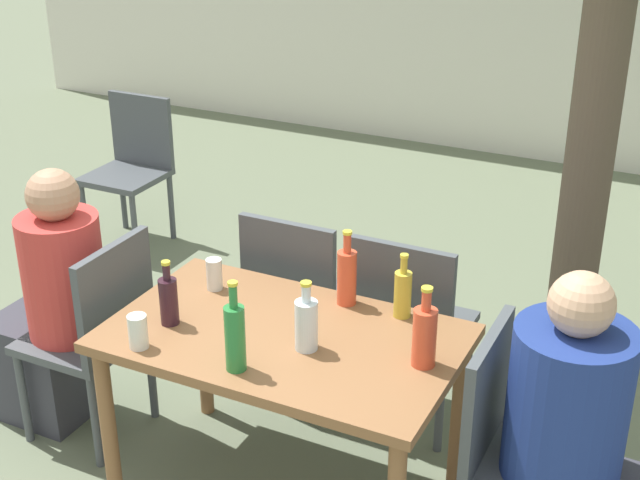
# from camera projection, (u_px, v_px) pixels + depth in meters

# --- Properties ---
(dining_table_front) EXTENTS (1.28, 0.78, 0.73)m
(dining_table_front) POSITION_uv_depth(u_px,v_px,m) (284.00, 356.00, 3.26)
(dining_table_front) COLOR brown
(dining_table_front) RESTS_ON ground_plane
(patio_chair_0) EXTENTS (0.44, 0.44, 0.92)m
(patio_chair_0) POSITION_uv_depth(u_px,v_px,m) (98.00, 328.00, 3.66)
(patio_chair_0) COLOR #474C51
(patio_chair_0) RESTS_ON ground_plane
(patio_chair_1) EXTENTS (0.44, 0.44, 0.92)m
(patio_chair_1) POSITION_uv_depth(u_px,v_px,m) (516.00, 445.00, 2.96)
(patio_chair_1) COLOR #474C51
(patio_chair_1) RESTS_ON ground_plane
(patio_chair_2) EXTENTS (0.44, 0.44, 0.92)m
(patio_chair_2) POSITION_uv_depth(u_px,v_px,m) (300.00, 295.00, 3.92)
(patio_chair_2) COLOR #474C51
(patio_chair_2) RESTS_ON ground_plane
(patio_chair_3) EXTENTS (0.44, 0.44, 0.92)m
(patio_chair_3) POSITION_uv_depth(u_px,v_px,m) (409.00, 321.00, 3.71)
(patio_chair_3) COLOR #474C51
(patio_chair_3) RESTS_ON ground_plane
(patio_chair_4) EXTENTS (0.44, 0.44, 0.92)m
(patio_chair_4) POSITION_uv_depth(u_px,v_px,m) (133.00, 161.00, 5.51)
(patio_chair_4) COLOR #474C51
(patio_chair_4) RESTS_ON ground_plane
(person_seated_0) EXTENTS (0.57, 0.33, 1.20)m
(person_seated_0) POSITION_uv_depth(u_px,v_px,m) (52.00, 314.00, 3.75)
(person_seated_0) COLOR #383842
(person_seated_0) RESTS_ON ground_plane
(person_seated_1) EXTENTS (0.59, 0.38, 1.20)m
(person_seated_1) POSITION_uv_depth(u_px,v_px,m) (587.00, 461.00, 2.86)
(person_seated_1) COLOR #383842
(person_seated_1) RESTS_ON ground_plane
(soda_bottle_0) EXTENTS (0.07, 0.07, 0.30)m
(soda_bottle_0) POSITION_uv_depth(u_px,v_px,m) (347.00, 276.00, 3.38)
(soda_bottle_0) COLOR #DB4C2D
(soda_bottle_0) RESTS_ON dining_table_front
(wine_bottle_1) EXTENTS (0.07, 0.07, 0.25)m
(wine_bottle_1) POSITION_uv_depth(u_px,v_px,m) (169.00, 300.00, 3.25)
(wine_bottle_1) COLOR #331923
(wine_bottle_1) RESTS_ON dining_table_front
(green_bottle_2) EXTENTS (0.07, 0.07, 0.33)m
(green_bottle_2) POSITION_uv_depth(u_px,v_px,m) (235.00, 336.00, 2.96)
(green_bottle_2) COLOR #287A38
(green_bottle_2) RESTS_ON dining_table_front
(oil_cruet_3) EXTENTS (0.07, 0.07, 0.26)m
(oil_cruet_3) POSITION_uv_depth(u_px,v_px,m) (403.00, 292.00, 3.30)
(oil_cruet_3) COLOR gold
(oil_cruet_3) RESTS_ON dining_table_front
(water_bottle_4) EXTENTS (0.08, 0.08, 0.26)m
(water_bottle_4) POSITION_uv_depth(u_px,v_px,m) (306.00, 323.00, 3.09)
(water_bottle_4) COLOR silver
(water_bottle_4) RESTS_ON dining_table_front
(soda_bottle_5) EXTENTS (0.08, 0.08, 0.30)m
(soda_bottle_5) POSITION_uv_depth(u_px,v_px,m) (425.00, 335.00, 2.99)
(soda_bottle_5) COLOR #DB4C2D
(soda_bottle_5) RESTS_ON dining_table_front
(drinking_glass_0) EXTENTS (0.07, 0.07, 0.13)m
(drinking_glass_0) POSITION_uv_depth(u_px,v_px,m) (138.00, 332.00, 3.11)
(drinking_glass_0) COLOR silver
(drinking_glass_0) RESTS_ON dining_table_front
(drinking_glass_1) EXTENTS (0.06, 0.06, 0.13)m
(drinking_glass_1) POSITION_uv_depth(u_px,v_px,m) (214.00, 274.00, 3.51)
(drinking_glass_1) COLOR silver
(drinking_glass_1) RESTS_ON dining_table_front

